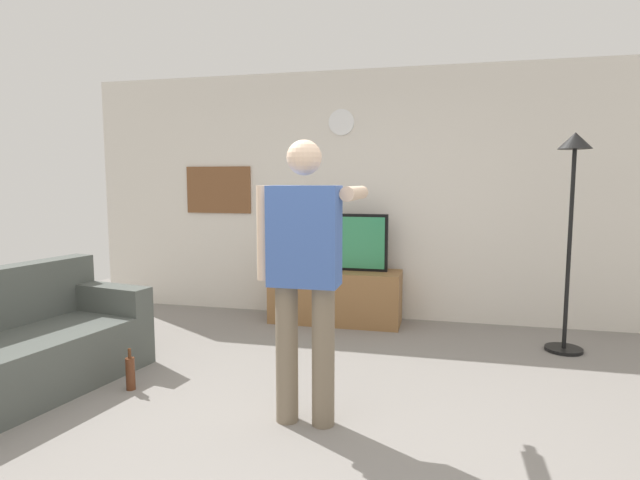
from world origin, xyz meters
name	(u,v)px	position (x,y,z in m)	size (l,w,h in m)	color
ground_plane	(283,445)	(0.00, 0.00, 0.00)	(8.40, 8.40, 0.00)	gray
back_wall	(363,196)	(0.00, 2.95, 1.35)	(6.40, 0.10, 2.70)	silver
tv_stand	(335,296)	(-0.24, 2.60, 0.28)	(1.38, 0.51, 0.56)	olive
television	(336,242)	(-0.24, 2.65, 0.87)	(1.09, 0.07, 0.60)	black
wall_clock	(341,122)	(-0.24, 2.89, 2.14)	(0.28, 0.28, 0.03)	white
framed_picture	(219,190)	(-1.69, 2.90, 1.41)	(0.79, 0.04, 0.54)	brown
floor_lamp	(572,197)	(1.94, 2.15, 1.37)	(0.32, 0.32, 1.92)	black
person_standing_nearer_lamp	(305,265)	(0.05, 0.31, 1.00)	(0.60, 0.78, 1.75)	#7A6B56
side_couch	(18,348)	(-2.08, 0.29, 0.32)	(1.14, 1.84, 0.87)	#4C514C
beverage_bottle	(130,373)	(-1.32, 0.50, 0.12)	(0.07, 0.07, 0.31)	#592D19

